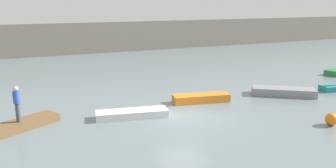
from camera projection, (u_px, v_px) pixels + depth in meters
ground_plane at (182, 116)px, 17.80m from camera, size 120.00×120.00×0.00m
embankment_wall at (88, 38)px, 38.91m from camera, size 80.00×1.20×3.52m
rowboat_brown at (20, 125)px, 15.91m from camera, size 3.77×2.78×0.36m
rowboat_white at (132, 114)px, 17.55m from camera, size 3.81×1.68×0.38m
rowboat_orange at (201, 98)px, 20.20m from camera, size 3.50×1.59×0.47m
rowboat_grey at (284, 92)px, 21.64m from camera, size 3.88×3.20×0.48m
person_blue_shirt at (17, 102)px, 15.64m from camera, size 0.32×0.32×1.72m
mooring_buoy at (332, 119)px, 16.36m from camera, size 0.61×0.61×0.61m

